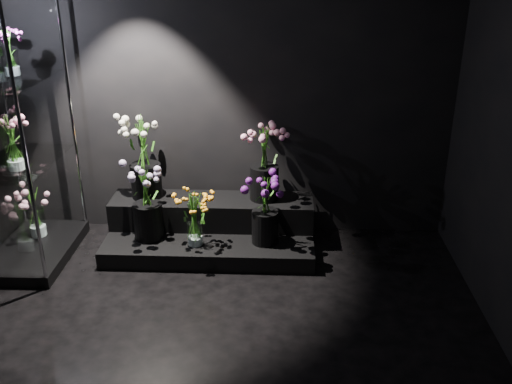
{
  "coord_description": "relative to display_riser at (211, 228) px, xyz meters",
  "views": [
    {
      "loc": [
        0.46,
        -2.96,
        2.51
      ],
      "look_at": [
        0.28,
        1.2,
        0.72
      ],
      "focal_mm": 40.0,
      "sensor_mm": 36.0,
      "label": 1
    }
  ],
  "objects": [
    {
      "name": "bouquet_lilac",
      "position": [
        -0.53,
        -0.17,
        0.37
      ],
      "size": [
        0.46,
        0.46,
        0.68
      ],
      "rotation": [
        0.0,
        0.0,
        -0.37
      ],
      "color": "black",
      "rests_on": "display_riser"
    },
    {
      "name": "display_riser",
      "position": [
        0.0,
        0.0,
        0.0
      ],
      "size": [
        1.84,
        0.82,
        0.41
      ],
      "color": "black",
      "rests_on": "floor"
    },
    {
      "name": "bouquet_pink_roses",
      "position": [
        0.47,
        0.14,
        0.63
      ],
      "size": [
        0.43,
        0.43,
        0.68
      ],
      "rotation": [
        0.0,
        0.0,
        0.12
      ],
      "color": "black",
      "rests_on": "display_riser"
    },
    {
      "name": "wall_back",
      "position": [
        0.14,
        0.37,
        1.23
      ],
      "size": [
        4.0,
        0.0,
        4.0
      ],
      "primitive_type": "plane",
      "rotation": [
        1.57,
        0.0,
        0.0
      ],
      "color": "black",
      "rests_on": "floor"
    },
    {
      "name": "floor",
      "position": [
        0.14,
        -1.63,
        -0.17
      ],
      "size": [
        4.0,
        4.0,
        0.0
      ],
      "primitive_type": "plane",
      "color": "black",
      "rests_on": "ground"
    },
    {
      "name": "bouquet_case_pink",
      "position": [
        -1.47,
        -0.46,
        0.96
      ],
      "size": [
        0.36,
        0.36,
        0.45
      ],
      "rotation": [
        0.0,
        0.0,
        0.33
      ],
      "color": "white",
      "rests_on": "display_case"
    },
    {
      "name": "bouquet_cream_roses",
      "position": [
        -0.6,
        0.14,
        0.66
      ],
      "size": [
        0.47,
        0.47,
        0.75
      ],
      "rotation": [
        0.0,
        0.0,
        0.28
      ],
      "color": "black",
      "rests_on": "display_riser"
    },
    {
      "name": "bouquet_case_magenta",
      "position": [
        -1.53,
        -0.13,
        1.59
      ],
      "size": [
        0.24,
        0.24,
        0.38
      ],
      "rotation": [
        0.0,
        0.0,
        0.15
      ],
      "color": "white",
      "rests_on": "display_case"
    },
    {
      "name": "display_case",
      "position": [
        -1.52,
        -0.28,
        0.98
      ],
      "size": [
        0.62,
        1.04,
        2.29
      ],
      "color": "black",
      "rests_on": "floor"
    },
    {
      "name": "bouquet_case_base_pink",
      "position": [
        -1.56,
        -0.09,
        0.19
      ],
      "size": [
        0.39,
        0.39,
        0.46
      ],
      "rotation": [
        0.0,
        0.0,
        -0.19
      ],
      "color": "white",
      "rests_on": "display_case"
    },
    {
      "name": "bouquet_orange_bells",
      "position": [
        -0.1,
        -0.29,
        0.24
      ],
      "size": [
        0.31,
        0.31,
        0.5
      ],
      "rotation": [
        0.0,
        0.0,
        0.14
      ],
      "color": "white",
      "rests_on": "display_riser"
    },
    {
      "name": "bouquet_purple",
      "position": [
        0.49,
        -0.22,
        0.33
      ],
      "size": [
        0.42,
        0.42,
        0.61
      ],
      "rotation": [
        0.0,
        0.0,
        -0.42
      ],
      "color": "black",
      "rests_on": "display_riser"
    }
  ]
}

